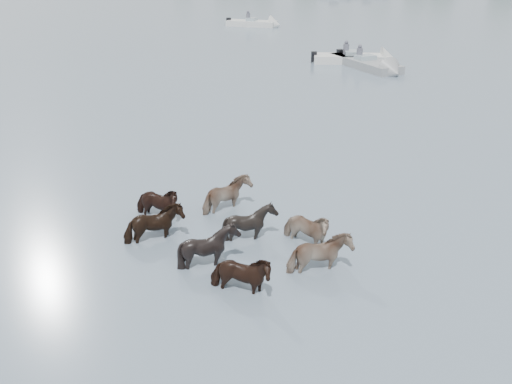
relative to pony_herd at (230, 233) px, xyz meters
The scene contains 5 objects.
ground 2.48m from the pony_herd, 147.00° to the right, with size 400.00×400.00×0.00m, color slate.
pony_herd is the anchor object (origin of this frame).
motorboat_a 24.83m from the pony_herd, 110.23° to the left, with size 5.08×4.19×1.92m.
motorboat_b 22.77m from the pony_herd, 108.15° to the left, with size 5.99×4.15×1.92m.
motorboat_f 40.53m from the pony_herd, 125.98° to the left, with size 5.04×3.13×1.92m.
Camera 1 is at (10.32, -8.43, 6.93)m, focal length 40.99 mm.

